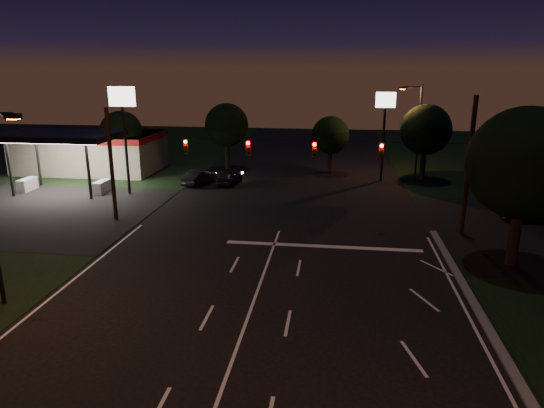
% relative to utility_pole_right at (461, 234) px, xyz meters
% --- Properties ---
extents(ground, '(140.00, 140.00, 0.00)m').
position_rel_utility_pole_right_xyz_m(ground, '(-12.00, -15.00, 0.00)').
color(ground, black).
rests_on(ground, ground).
extents(cross_street_left, '(20.00, 16.00, 0.02)m').
position_rel_utility_pole_right_xyz_m(cross_street_left, '(-32.00, 1.00, 0.00)').
color(cross_street_left, black).
rests_on(cross_street_left, ground).
extents(stop_bar, '(12.00, 0.50, 0.01)m').
position_rel_utility_pole_right_xyz_m(stop_bar, '(-9.00, -3.50, 0.01)').
color(stop_bar, silver).
rests_on(stop_bar, ground).
extents(utility_pole_right, '(0.30, 0.30, 9.00)m').
position_rel_utility_pole_right_xyz_m(utility_pole_right, '(0.00, 0.00, 0.00)').
color(utility_pole_right, black).
rests_on(utility_pole_right, ground).
extents(utility_pole_left, '(0.28, 0.28, 8.00)m').
position_rel_utility_pole_right_xyz_m(utility_pole_left, '(-24.00, 0.00, 0.00)').
color(utility_pole_left, black).
rests_on(utility_pole_left, ground).
extents(signal_span, '(24.00, 0.40, 1.56)m').
position_rel_utility_pole_right_xyz_m(signal_span, '(-12.00, -0.04, 5.50)').
color(signal_span, black).
rests_on(signal_span, ground).
extents(gas_station, '(14.20, 16.10, 5.25)m').
position_rel_utility_pole_right_xyz_m(gas_station, '(-33.86, 15.39, 2.38)').
color(gas_station, gray).
rests_on(gas_station, ground).
extents(pole_sign_left_near, '(2.20, 0.30, 9.10)m').
position_rel_utility_pole_right_xyz_m(pole_sign_left_near, '(-26.00, 7.00, 6.98)').
color(pole_sign_left_near, black).
rests_on(pole_sign_left_near, ground).
extents(pole_sign_right, '(1.80, 0.30, 8.40)m').
position_rel_utility_pole_right_xyz_m(pole_sign_right, '(-4.00, 15.00, 6.24)').
color(pole_sign_right, black).
rests_on(pole_sign_right, ground).
extents(street_light_right_far, '(2.20, 0.35, 9.00)m').
position_rel_utility_pole_right_xyz_m(street_light_right_far, '(-0.76, 17.00, 5.24)').
color(street_light_right_far, black).
rests_on(street_light_right_far, ground).
extents(tree_right_near, '(6.00, 6.00, 8.76)m').
position_rel_utility_pole_right_xyz_m(tree_right_near, '(1.53, -4.83, 5.68)').
color(tree_right_near, black).
rests_on(tree_right_near, ground).
extents(tree_far_a, '(4.20, 4.20, 6.42)m').
position_rel_utility_pole_right_xyz_m(tree_far_a, '(-29.98, 15.12, 4.26)').
color(tree_far_a, black).
rests_on(tree_far_a, ground).
extents(tree_far_b, '(4.60, 4.60, 6.98)m').
position_rel_utility_pole_right_xyz_m(tree_far_b, '(-19.98, 19.13, 4.61)').
color(tree_far_b, black).
rests_on(tree_far_b, ground).
extents(tree_far_c, '(3.80, 3.80, 5.86)m').
position_rel_utility_pole_right_xyz_m(tree_far_c, '(-8.98, 18.10, 3.90)').
color(tree_far_c, black).
rests_on(tree_far_c, ground).
extents(tree_far_d, '(4.80, 4.80, 7.30)m').
position_rel_utility_pole_right_xyz_m(tree_far_d, '(0.02, 16.13, 4.83)').
color(tree_far_d, black).
rests_on(tree_far_d, ground).
extents(tree_far_e, '(4.00, 4.00, 6.18)m').
position_rel_utility_pole_right_xyz_m(tree_far_e, '(8.02, 14.11, 4.11)').
color(tree_far_e, black).
rests_on(tree_far_e, ground).
extents(car_oncoming_a, '(2.08, 4.06, 1.32)m').
position_rel_utility_pole_right_xyz_m(car_oncoming_a, '(-18.23, 11.90, 0.66)').
color(car_oncoming_a, black).
rests_on(car_oncoming_a, ground).
extents(car_oncoming_b, '(2.58, 4.43, 1.38)m').
position_rel_utility_pole_right_xyz_m(car_oncoming_b, '(-21.00, 11.42, 0.69)').
color(car_oncoming_b, black).
rests_on(car_oncoming_b, ground).
extents(car_cross, '(5.35, 2.32, 1.53)m').
position_rel_utility_pole_right_xyz_m(car_cross, '(6.22, 3.54, 0.77)').
color(car_cross, black).
rests_on(car_cross, ground).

